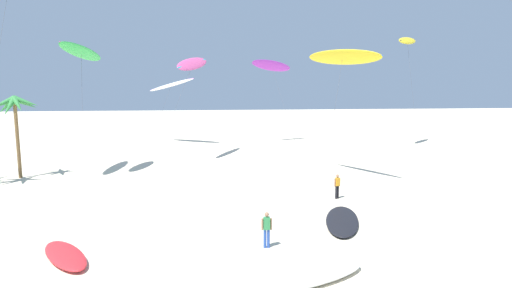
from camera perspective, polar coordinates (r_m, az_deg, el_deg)
name	(u,v)px	position (r m, az deg, el deg)	size (l,w,h in m)	color
palm_tree_4	(15,108)	(39.10, -31.01, 4.41)	(3.80, 3.68, 6.98)	brown
flying_kite_0	(193,64)	(44.11, -8.98, 11.20)	(5.99, 9.70, 11.52)	#EA5193
flying_kite_1	(171,85)	(56.59, -11.96, 8.22)	(7.21, 10.21, 9.38)	white
flying_kite_2	(81,52)	(37.99, -23.57, 11.90)	(2.95, 7.46, 11.57)	green
flying_kite_3	(271,66)	(57.19, 2.21, 11.07)	(6.49, 10.90, 11.94)	purple
flying_kite_4	(407,41)	(56.90, 20.70, 13.56)	(5.15, 6.34, 14.68)	yellow
flying_kite_5	(343,57)	(33.61, 12.19, 11.98)	(5.12, 7.94, 10.91)	yellow
grounded_kite_0	(342,220)	(23.53, 12.14, -10.55)	(3.56, 5.83, 0.26)	black
grounded_kite_1	(311,276)	(16.64, 7.85, -18.04)	(5.10, 3.07, 0.43)	white
grounded_kite_2	(65,255)	(20.24, -25.47, -14.06)	(3.35, 4.22, 0.35)	red
person_foreground_walker	(337,185)	(28.22, 11.46, -5.76)	(0.48, 0.30, 1.71)	black
person_near_right	(267,228)	(19.33, 1.53, -11.87)	(0.51, 0.21, 1.74)	#284CA3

